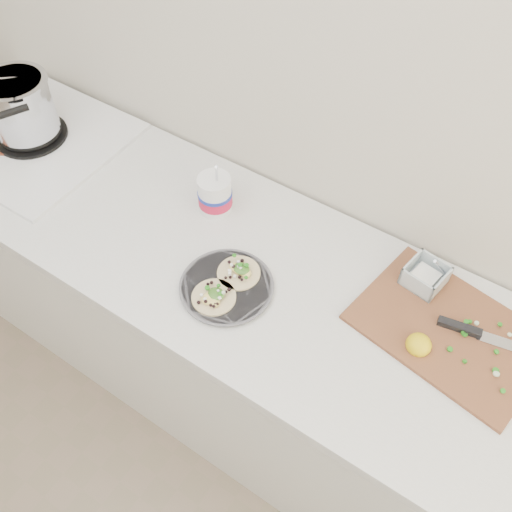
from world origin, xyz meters
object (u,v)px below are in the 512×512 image
Objects in this scene: tub at (215,193)px; cutboard at (449,323)px; stove at (25,118)px; taco_plate at (226,285)px.

cutboard is (0.75, -0.00, -0.05)m from tub.
taco_plate is (0.92, -0.14, -0.08)m from stove.
stove is 0.93m from taco_plate.
tub is (-0.20, 0.23, 0.05)m from taco_plate.
taco_plate is 1.12× the size of tub.
tub reaches higher than cutboard.
tub is at bearing -171.22° from cutboard.
taco_plate is 0.31m from tub.
taco_plate is at bearing -148.92° from cutboard.
stove reaches higher than taco_plate.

